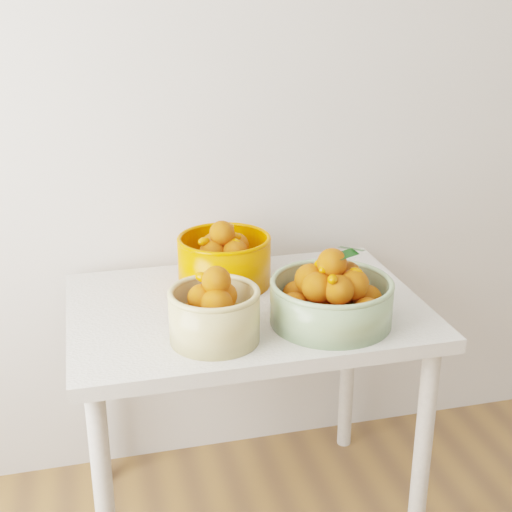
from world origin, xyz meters
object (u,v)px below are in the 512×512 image
object	(u,v)px
bowl_green	(331,297)
bowl_cream	(214,313)
table	(246,334)
bowl_orange	(224,259)

from	to	relation	value
bowl_green	bowl_cream	bearing A→B (deg)	-175.64
table	bowl_cream	bearing A→B (deg)	-123.82
bowl_orange	bowl_green	bearing A→B (deg)	-55.87
table	bowl_cream	distance (m)	0.29
bowl_orange	bowl_cream	bearing A→B (deg)	-105.66
table	bowl_green	world-z (taller)	bowl_green
bowl_cream	bowl_orange	world-z (taller)	bowl_orange
bowl_cream	bowl_green	size ratio (longest dim) A/B	0.65
bowl_cream	bowl_orange	bearing A→B (deg)	74.34
bowl_cream	bowl_green	world-z (taller)	bowl_green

